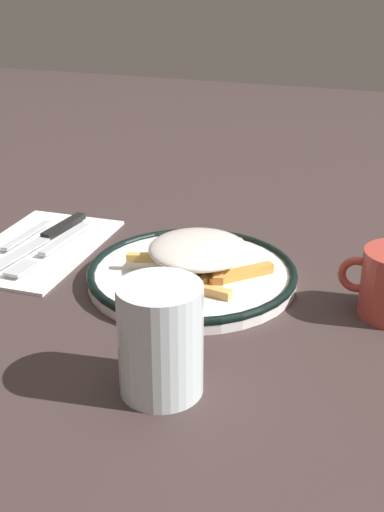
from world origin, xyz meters
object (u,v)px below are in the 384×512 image
at_px(plate, 192,274).
at_px(knife, 46,237).
at_px(napkin, 38,247).
at_px(spoon, 4,248).
at_px(fork, 51,248).
at_px(fries_heap, 199,252).
at_px(water_glass, 161,339).

height_order(plate, knife, plate).
height_order(plate, napkin, plate).
relative_size(knife, spoon, 1.38).
bearing_deg(spoon, plate, -177.11).
distance_m(plate, napkin, 0.23).
relative_size(napkin, fork, 1.36).
relative_size(fries_heap, knife, 0.81).
distance_m(fries_heap, knife, 0.24).
xyz_separation_m(spoon, water_glass, (-0.30, 0.20, 0.04)).
height_order(fries_heap, fork, fries_heap).
height_order(fries_heap, spoon, fries_heap).
xyz_separation_m(fries_heap, water_glass, (-0.04, 0.22, 0.01)).
distance_m(plate, spoon, 0.26).
bearing_deg(plate, fries_heap, -159.99).
xyz_separation_m(napkin, knife, (-0.00, -0.02, 0.01)).
bearing_deg(water_glass, fork, -42.32).
distance_m(plate, knife, 0.23).
bearing_deg(fork, plate, 177.20).
xyz_separation_m(plate, spoon, (0.26, 0.01, 0.00)).
bearing_deg(napkin, fork, 155.93).
distance_m(plate, water_glass, 0.22).
bearing_deg(fries_heap, knife, -9.20).
distance_m(napkin, knife, 0.02).
bearing_deg(spoon, water_glass, 146.33).
xyz_separation_m(fries_heap, napkin, (0.24, -0.02, -0.04)).
relative_size(plate, fork, 1.44).
xyz_separation_m(knife, spoon, (0.03, 0.05, 0.00)).
bearing_deg(plate, water_glass, 102.33).
distance_m(napkin, fork, 0.03).
bearing_deg(knife, fries_heap, 170.80).
height_order(napkin, knife, knife).
xyz_separation_m(napkin, fork, (-0.03, 0.01, 0.01)).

